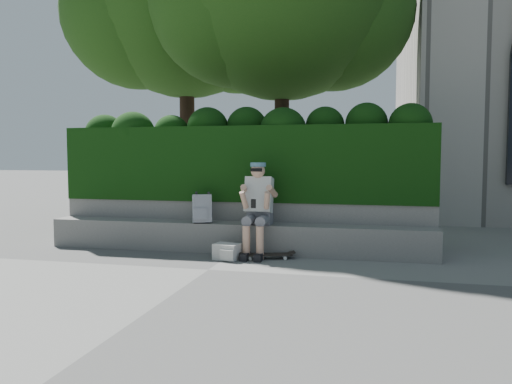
% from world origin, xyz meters
% --- Properties ---
extents(ground, '(80.00, 80.00, 0.00)m').
position_xyz_m(ground, '(0.00, 0.00, 0.00)').
color(ground, slate).
rests_on(ground, ground).
extents(bench_ledge, '(6.00, 0.45, 0.45)m').
position_xyz_m(bench_ledge, '(0.00, 1.25, 0.23)').
color(bench_ledge, gray).
rests_on(bench_ledge, ground).
extents(planter_wall, '(6.00, 0.50, 0.75)m').
position_xyz_m(planter_wall, '(0.00, 1.73, 0.38)').
color(planter_wall, gray).
rests_on(planter_wall, ground).
extents(hedge, '(6.00, 1.00, 1.20)m').
position_xyz_m(hedge, '(0.00, 1.95, 1.35)').
color(hedge, black).
rests_on(hedge, planter_wall).
extents(person, '(0.40, 0.76, 1.38)m').
position_xyz_m(person, '(0.41, 1.07, 0.75)').
color(person, slate).
rests_on(person, ground).
extents(skateboard, '(0.73, 0.38, 0.07)m').
position_xyz_m(skateboard, '(0.60, 0.84, 0.06)').
color(skateboard, black).
rests_on(skateboard, ground).
extents(backpack_plaid, '(0.33, 0.26, 0.43)m').
position_xyz_m(backpack_plaid, '(-0.49, 1.15, 0.66)').
color(backpack_plaid, silver).
rests_on(backpack_plaid, bench_ledge).
extents(backpack_ground, '(0.39, 0.31, 0.23)m').
position_xyz_m(backpack_ground, '(0.05, 0.68, 0.11)').
color(backpack_ground, beige).
rests_on(backpack_ground, ground).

